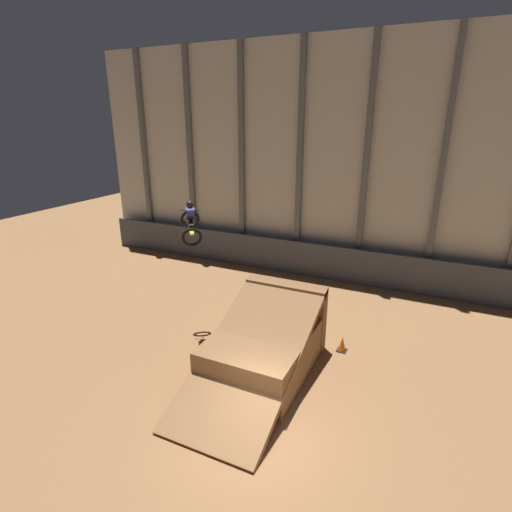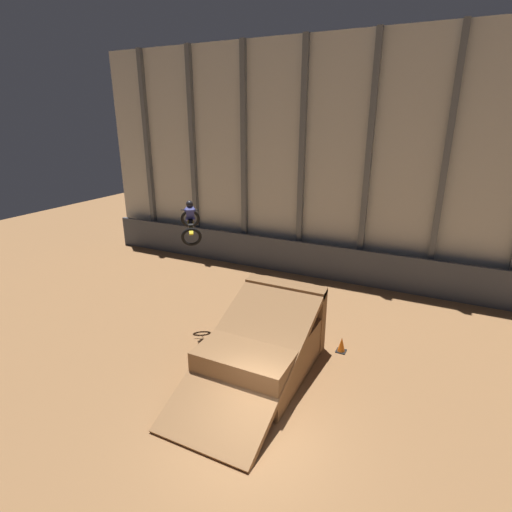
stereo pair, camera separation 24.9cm
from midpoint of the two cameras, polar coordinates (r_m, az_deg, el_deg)
The scene contains 6 objects.
ground_plane at distance 11.77m, azimuth -0.44°, elevation -24.90°, with size 60.00×60.00×0.00m, color #996B42.
arena_back_wall at distance 20.64m, azimuth 15.15°, elevation 12.41°, with size 32.00×0.40×11.97m.
lower_barrier at distance 21.16m, azimuth 13.64°, elevation -1.45°, with size 31.36×0.20×1.86m.
dirt_ramp at distance 13.91m, azimuth 0.90°, elevation -12.58°, with size 3.06×6.28×2.61m.
rider_bike_solo at distance 14.84m, azimuth -9.78°, elevation 4.75°, with size 1.55×1.76×1.61m.
traffic_cone_near_ramp at distance 15.38m, azimuth 11.75°, elevation -12.22°, with size 0.36×0.36×0.58m.
Camera 1 is at (3.56, -7.67, 8.19)m, focal length 28.00 mm.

